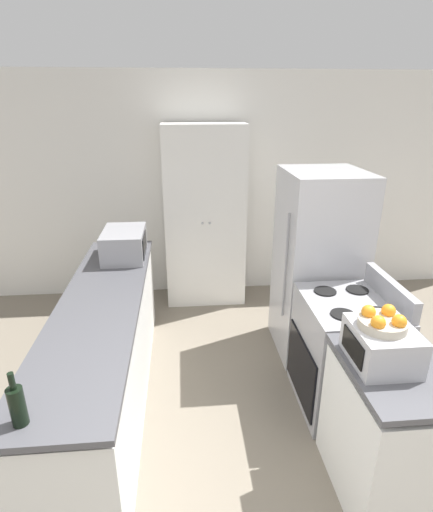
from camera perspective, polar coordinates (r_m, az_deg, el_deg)
name	(u,v)px	position (r m, az deg, el deg)	size (l,w,h in m)	color
wall_back	(205,188)	(4.82, -1.70, 9.63)	(7.00, 0.06, 2.60)	white
counter_left	(106,354)	(3.31, -15.52, -13.39)	(0.60, 2.65, 0.91)	silver
counter_right	(389,433)	(2.80, 23.43, -22.15)	(0.60, 0.75, 0.91)	silver
pantry_cabinet	(205,217)	(4.61, -1.69, 5.58)	(0.91, 0.49, 2.06)	white
stove	(343,353)	(3.32, 17.68, -13.10)	(0.66, 0.74, 1.07)	#9E9EA3
refrigerator	(317,265)	(3.78, 14.20, -1.32)	(0.70, 0.76, 1.73)	#B7B7BC
microwave	(124,244)	(3.80, -13.01, 1.69)	(0.38, 0.54, 0.26)	#939399
wine_bottle	(17,405)	(2.11, -26.59, -18.51)	(0.07, 0.07, 0.28)	black
toaster_oven	(382,345)	(2.45, 22.52, -11.70)	(0.34, 0.38, 0.22)	#B2B2B7
fruit_bowl	(383,321)	(2.37, 22.66, -8.58)	(0.26, 0.26, 0.11)	#B2A893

